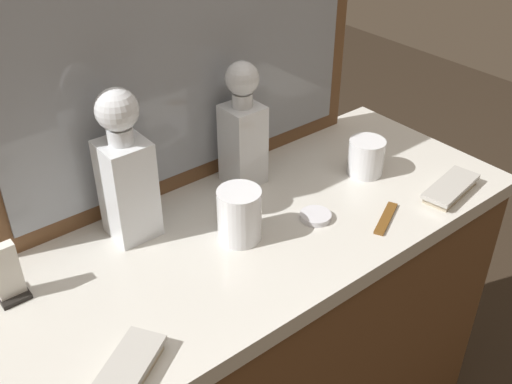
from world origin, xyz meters
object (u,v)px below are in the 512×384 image
object	(u,v)px
crystal_tumbler_front	(239,217)
porcelain_dish	(316,216)
silver_brush_rear	(450,189)
napkin_holder	(8,276)
crystal_decanter_rear	(127,179)
crystal_tumbler_far_left	(367,159)
crystal_decanter_center	(243,136)
silver_brush_left	(126,372)
tortoiseshell_comb	(386,218)

from	to	relation	value
crystal_tumbler_front	porcelain_dish	distance (m)	0.17
silver_brush_rear	napkin_holder	size ratio (longest dim) A/B	1.52
crystal_decanter_rear	crystal_tumbler_front	bearing A→B (deg)	-43.65
silver_brush_rear	porcelain_dish	xyz separation A→B (m)	(-0.29, 0.12, -0.01)
crystal_decanter_rear	crystal_tumbler_far_left	world-z (taller)	crystal_decanter_rear
crystal_tumbler_front	crystal_decanter_rear	bearing A→B (deg)	136.35
crystal_decanter_rear	crystal_decanter_center	size ratio (longest dim) A/B	1.09
crystal_tumbler_front	napkin_holder	distance (m)	0.42
crystal_tumbler_far_left	silver_brush_left	xyz separation A→B (m)	(-0.71, -0.17, -0.02)
crystal_tumbler_front	crystal_tumbler_far_left	bearing A→B (deg)	1.08
crystal_decanter_rear	crystal_tumbler_front	distance (m)	0.22
crystal_decanter_center	silver_brush_left	world-z (taller)	crystal_decanter_center
crystal_tumbler_far_left	silver_brush_rear	xyz separation A→B (m)	(0.08, -0.17, -0.02)
silver_brush_rear	tortoiseshell_comb	world-z (taller)	silver_brush_rear
crystal_tumbler_front	tortoiseshell_comb	world-z (taller)	crystal_tumbler_front
crystal_decanter_center	crystal_tumbler_far_left	world-z (taller)	crystal_decanter_center
crystal_decanter_center	crystal_decanter_rear	bearing A→B (deg)	-177.27
silver_brush_rear	porcelain_dish	size ratio (longest dim) A/B	2.59
crystal_decanter_center	tortoiseshell_comb	xyz separation A→B (m)	(0.13, -0.30, -0.11)
crystal_tumbler_front	crystal_decanter_center	bearing A→B (deg)	50.10
crystal_decanter_center	silver_brush_left	distance (m)	0.58
crystal_decanter_rear	silver_brush_rear	distance (m)	0.69
crystal_decanter_rear	crystal_tumbler_far_left	distance (m)	0.55
silver_brush_left	napkin_holder	distance (m)	0.29
silver_brush_rear	porcelain_dish	distance (m)	0.31
crystal_tumbler_front	porcelain_dish	bearing A→B (deg)	-16.99
crystal_decanter_rear	silver_brush_left	size ratio (longest dim) A/B	1.89
crystal_decanter_rear	silver_brush_rear	bearing A→B (deg)	-27.26
crystal_decanter_rear	napkin_holder	world-z (taller)	crystal_decanter_rear
silver_brush_left	porcelain_dish	distance (m)	0.51
silver_brush_rear	napkin_holder	bearing A→B (deg)	161.96
silver_brush_rear	crystal_tumbler_front	bearing A→B (deg)	159.89
crystal_decanter_rear	silver_brush_rear	world-z (taller)	crystal_decanter_rear
tortoiseshell_comb	napkin_holder	bearing A→B (deg)	159.28
crystal_decanter_center	tortoiseshell_comb	world-z (taller)	crystal_decanter_center
crystal_tumbler_front	silver_brush_rear	distance (m)	0.48
napkin_holder	silver_brush_rear	bearing A→B (deg)	-18.04
silver_brush_rear	porcelain_dish	world-z (taller)	silver_brush_rear
crystal_tumbler_far_left	porcelain_dish	bearing A→B (deg)	-165.28
crystal_decanter_center	napkin_holder	world-z (taller)	crystal_decanter_center
napkin_holder	crystal_tumbler_front	bearing A→B (deg)	-15.69
crystal_tumbler_far_left	silver_brush_rear	distance (m)	0.19
silver_brush_rear	napkin_holder	distance (m)	0.90
crystal_tumbler_front	crystal_tumbler_far_left	size ratio (longest dim) A/B	1.30
crystal_decanter_rear	crystal_tumbler_far_left	bearing A→B (deg)	-14.90
crystal_tumbler_front	napkin_holder	world-z (taller)	napkin_holder
silver_brush_left	crystal_decanter_center	bearing A→B (deg)	34.42
crystal_decanter_center	porcelain_dish	xyz separation A→B (m)	(0.03, -0.21, -0.11)
crystal_decanter_center	tortoiseshell_comb	distance (m)	0.35
crystal_decanter_center	tortoiseshell_comb	size ratio (longest dim) A/B	2.50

